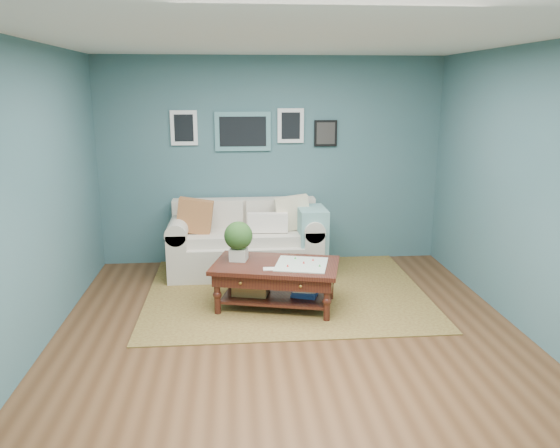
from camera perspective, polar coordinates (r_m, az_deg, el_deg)
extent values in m
plane|color=brown|center=(5.21, 1.18, -12.11)|extent=(5.00, 5.00, 0.00)
plane|color=white|center=(4.69, 1.36, 18.98)|extent=(5.00, 5.00, 0.00)
cube|color=#3A6166|center=(7.23, -0.88, 6.52)|extent=(4.50, 0.02, 2.70)
cube|color=#3A6166|center=(2.40, 7.78, -9.28)|extent=(4.50, 0.02, 2.70)
cube|color=#3A6166|center=(5.05, -25.02, 1.92)|extent=(0.02, 5.00, 2.70)
cube|color=#3A6166|center=(5.49, 25.35, 2.75)|extent=(0.02, 5.00, 2.70)
cube|color=slate|center=(7.15, -3.90, 9.63)|extent=(0.72, 0.03, 0.50)
cube|color=black|center=(7.13, -3.90, 9.61)|extent=(0.60, 0.01, 0.38)
cube|color=white|center=(7.17, -10.01, 9.86)|extent=(0.34, 0.03, 0.44)
cube|color=white|center=(7.18, 1.12, 10.24)|extent=(0.34, 0.03, 0.44)
cube|color=black|center=(7.25, 4.78, 9.43)|extent=(0.30, 0.03, 0.34)
cube|color=#563819|center=(6.34, 0.64, -7.13)|extent=(3.15, 2.52, 0.01)
cube|color=beige|center=(6.96, -3.61, -3.44)|extent=(1.41, 0.88, 0.42)
cube|color=beige|center=(7.17, -3.74, 0.79)|extent=(1.85, 0.22, 0.48)
cube|color=beige|center=(6.96, -10.44, -2.78)|extent=(0.24, 0.88, 0.62)
cube|color=beige|center=(7.00, 3.15, -2.49)|extent=(0.24, 0.88, 0.62)
cylinder|color=beige|center=(6.88, -10.55, -0.33)|extent=(0.26, 0.88, 0.26)
cylinder|color=beige|center=(6.91, 3.19, -0.04)|extent=(0.26, 0.88, 0.26)
cube|color=beige|center=(6.83, -6.81, -1.46)|extent=(0.72, 0.56, 0.13)
cube|color=beige|center=(6.84, -0.47, -1.33)|extent=(0.72, 0.56, 0.13)
cube|color=beige|center=(7.04, -6.80, 1.05)|extent=(0.72, 0.12, 0.36)
cube|color=beige|center=(7.05, -0.65, 1.18)|extent=(0.72, 0.12, 0.36)
cube|color=#B04C31|center=(6.78, -8.89, 0.83)|extent=(0.48, 0.17, 0.47)
cube|color=#F2E7CB|center=(6.87, 1.29, 1.17)|extent=(0.47, 0.18, 0.46)
cube|color=#F0E2D0|center=(6.75, -1.29, 0.15)|extent=(0.50, 0.12, 0.24)
cube|color=#71A3A4|center=(6.84, 3.31, -1.57)|extent=(0.34, 0.55, 0.80)
cube|color=black|center=(5.79, -0.43, -4.35)|extent=(1.45, 1.05, 0.04)
cube|color=black|center=(5.82, -0.43, -5.16)|extent=(1.35, 0.95, 0.13)
cube|color=black|center=(5.91, -0.43, -7.53)|extent=(1.22, 0.82, 0.03)
sphere|color=gold|center=(5.55, -4.15, -6.17)|extent=(0.03, 0.03, 0.03)
sphere|color=gold|center=(5.45, 2.16, -6.52)|extent=(0.03, 0.03, 0.03)
cylinder|color=black|center=(5.72, -6.57, -7.30)|extent=(0.07, 0.07, 0.45)
cylinder|color=black|center=(5.54, 4.93, -7.98)|extent=(0.07, 0.07, 0.45)
cylinder|color=black|center=(6.25, -5.15, -5.37)|extent=(0.07, 0.07, 0.45)
cylinder|color=black|center=(6.09, 5.33, -5.91)|extent=(0.07, 0.07, 0.45)
cube|color=beige|center=(5.89, -4.34, -3.17)|extent=(0.21, 0.21, 0.13)
sphere|color=#1C4316|center=(5.84, -4.37, -1.22)|extent=(0.31, 0.31, 0.31)
cube|color=silver|center=(5.75, 2.26, -4.23)|extent=(0.63, 0.63, 0.01)
cube|color=olive|center=(5.91, -3.05, -6.27)|extent=(0.42, 0.34, 0.22)
cube|color=#24438F|center=(5.86, 2.57, -6.94)|extent=(0.30, 0.25, 0.12)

